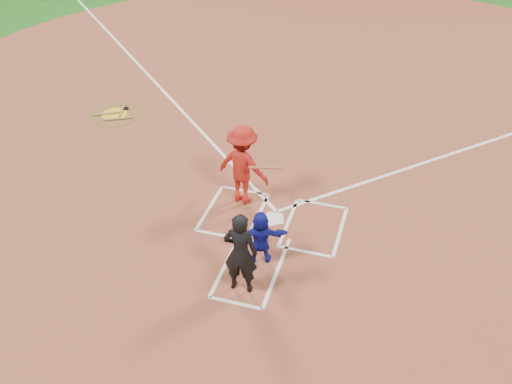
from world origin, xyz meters
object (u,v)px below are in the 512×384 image
(on_deck_circle, at_px, (114,114))
(home_plate, at_px, (273,219))
(batter_at_plate, at_px, (243,165))
(catcher, at_px, (261,237))
(umpire, at_px, (240,253))

(on_deck_circle, bearing_deg, home_plate, -31.05)
(on_deck_circle, xyz_separation_m, batter_at_plate, (5.24, -3.16, 1.00))
(home_plate, distance_m, catcher, 1.57)
(home_plate, bearing_deg, umpire, 89.43)
(umpire, bearing_deg, home_plate, -92.92)
(home_plate, distance_m, batter_at_plate, 1.45)
(catcher, relative_size, umpire, 0.66)
(on_deck_circle, distance_m, batter_at_plate, 6.20)
(catcher, distance_m, batter_at_plate, 2.25)
(umpire, bearing_deg, on_deck_circle, -47.08)
(home_plate, xyz_separation_m, on_deck_circle, (-6.14, 3.70, -0.00))
(on_deck_circle, relative_size, umpire, 0.92)
(home_plate, xyz_separation_m, batter_at_plate, (-0.91, 0.53, 1.00))
(home_plate, xyz_separation_m, umpire, (-0.02, -2.36, 0.92))
(home_plate, height_order, batter_at_plate, batter_at_plate)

